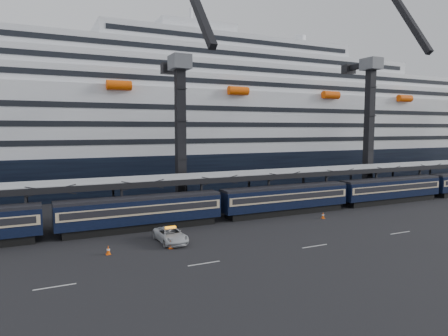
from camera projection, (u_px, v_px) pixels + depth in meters
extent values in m
plane|color=black|center=(385.00, 223.00, 49.46)|extent=(260.00, 260.00, 0.00)
cube|color=beige|center=(55.00, 287.00, 29.61)|extent=(3.00, 0.15, 0.02)
cube|color=beige|center=(204.00, 263.00, 34.74)|extent=(3.00, 0.15, 0.02)
cube|color=beige|center=(315.00, 246.00, 39.88)|extent=(3.00, 0.15, 0.02)
cube|color=beige|center=(400.00, 233.00, 45.01)|extent=(3.00, 0.15, 0.02)
cube|color=black|center=(142.00, 226.00, 46.43)|extent=(17.48, 2.40, 0.90)
cube|color=black|center=(142.00, 211.00, 46.25)|extent=(19.00, 2.80, 2.70)
cube|color=#CCB690|center=(142.00, 208.00, 46.22)|extent=(18.62, 2.92, 1.05)
cube|color=black|center=(142.00, 208.00, 46.21)|extent=(17.86, 2.98, 0.70)
cube|color=black|center=(141.00, 198.00, 46.10)|extent=(19.00, 2.50, 0.35)
cube|color=black|center=(285.00, 211.00, 54.98)|extent=(17.48, 2.40, 0.90)
cube|color=black|center=(286.00, 198.00, 54.81)|extent=(19.00, 2.80, 2.70)
cube|color=#CCB690|center=(286.00, 196.00, 54.78)|extent=(18.62, 2.92, 1.05)
cube|color=black|center=(286.00, 195.00, 54.77)|extent=(17.86, 2.98, 0.70)
cube|color=black|center=(286.00, 187.00, 54.66)|extent=(19.00, 2.50, 0.35)
cube|color=black|center=(390.00, 200.00, 63.54)|extent=(17.48, 2.40, 0.90)
cube|color=black|center=(391.00, 188.00, 63.36)|extent=(19.00, 2.80, 2.70)
cube|color=#CCB690|center=(391.00, 187.00, 63.33)|extent=(18.62, 2.92, 1.05)
cube|color=black|center=(391.00, 186.00, 63.33)|extent=(17.86, 2.98, 0.70)
cube|color=black|center=(391.00, 179.00, 63.21)|extent=(19.00, 2.50, 0.35)
cube|color=#9EA2A6|center=(315.00, 170.00, 61.51)|extent=(130.00, 6.00, 0.25)
cube|color=black|center=(327.00, 174.00, 58.85)|extent=(130.00, 0.25, 0.70)
cube|color=black|center=(303.00, 170.00, 64.24)|extent=(130.00, 0.25, 0.70)
cube|color=black|center=(26.00, 214.00, 42.15)|extent=(0.25, 0.25, 5.40)
cube|color=black|center=(27.00, 205.00, 47.18)|extent=(0.25, 0.25, 5.40)
cube|color=black|center=(122.00, 206.00, 46.43)|extent=(0.25, 0.25, 5.40)
cube|color=black|center=(113.00, 199.00, 51.46)|extent=(0.25, 0.25, 5.40)
cube|color=black|center=(202.00, 200.00, 50.71)|extent=(0.25, 0.25, 5.40)
cube|color=black|center=(186.00, 193.00, 55.74)|extent=(0.25, 0.25, 5.40)
cube|color=black|center=(269.00, 194.00, 54.98)|extent=(0.25, 0.25, 5.40)
cube|color=black|center=(249.00, 189.00, 60.02)|extent=(0.25, 0.25, 5.40)
cube|color=black|center=(326.00, 190.00, 59.26)|extent=(0.25, 0.25, 5.40)
cube|color=black|center=(303.00, 185.00, 64.29)|extent=(0.25, 0.25, 5.40)
cube|color=black|center=(376.00, 185.00, 63.54)|extent=(0.25, 0.25, 5.40)
cube|color=black|center=(351.00, 181.00, 68.57)|extent=(0.25, 0.25, 5.40)
cube|color=black|center=(419.00, 182.00, 67.82)|extent=(0.25, 0.25, 5.40)
cube|color=black|center=(393.00, 178.00, 72.85)|extent=(0.25, 0.25, 5.40)
cube|color=black|center=(430.00, 175.00, 77.13)|extent=(0.25, 0.25, 5.40)
cube|color=black|center=(225.00, 165.00, 90.45)|extent=(200.00, 28.00, 7.00)
cube|color=silver|center=(225.00, 123.00, 89.52)|extent=(190.00, 26.88, 12.00)
cube|color=silver|center=(225.00, 89.00, 88.79)|extent=(160.00, 24.64, 3.00)
cube|color=black|center=(252.00, 83.00, 77.67)|extent=(153.60, 0.12, 0.90)
cube|color=silver|center=(225.00, 75.00, 88.49)|extent=(124.00, 21.84, 3.00)
cube|color=black|center=(249.00, 69.00, 78.64)|extent=(119.04, 0.12, 0.90)
cube|color=silver|center=(225.00, 62.00, 88.20)|extent=(90.00, 19.04, 3.00)
cube|color=black|center=(246.00, 54.00, 79.60)|extent=(86.40, 0.12, 0.90)
cube|color=silver|center=(225.00, 48.00, 87.91)|extent=(56.00, 16.24, 3.00)
cube|color=black|center=(243.00, 40.00, 80.56)|extent=(53.76, 0.12, 0.90)
cube|color=silver|center=(191.00, 32.00, 84.24)|extent=(16.00, 12.00, 2.50)
cylinder|color=silver|center=(300.00, 42.00, 96.17)|extent=(2.80, 2.80, 3.00)
cylinder|color=#FE5508|center=(119.00, 85.00, 65.21)|extent=(4.00, 1.60, 1.60)
cylinder|color=#FE5508|center=(238.00, 91.00, 74.63)|extent=(4.00, 1.60, 1.60)
cylinder|color=#FE5508|center=(331.00, 95.00, 84.04)|extent=(4.00, 1.60, 1.60)
cylinder|color=#FE5508|center=(405.00, 98.00, 93.45)|extent=(4.00, 1.60, 1.60)
cube|color=#505358|center=(181.00, 203.00, 57.88)|extent=(4.50, 4.50, 2.00)
cube|color=black|center=(181.00, 134.00, 56.90)|extent=(1.30, 1.30, 18.00)
cube|color=#505358|center=(180.00, 62.00, 55.92)|extent=(2.60, 3.20, 2.00)
cube|color=black|center=(174.00, 65.00, 58.19)|extent=(0.90, 5.04, 0.90)
cube|color=black|center=(169.00, 69.00, 60.47)|extent=(2.20, 1.60, 1.60)
cube|color=#505358|center=(367.00, 188.00, 71.96)|extent=(4.50, 4.50, 2.00)
cube|color=black|center=(369.00, 127.00, 70.88)|extent=(1.30, 1.30, 20.00)
cube|color=#505358|center=(371.00, 64.00, 69.80)|extent=(2.60, 3.20, 2.00)
cube|color=black|center=(400.00, 7.00, 63.84)|extent=(0.90, 12.21, 16.90)
cube|color=black|center=(360.00, 66.00, 72.32)|extent=(0.90, 5.60, 0.90)
cube|color=black|center=(349.00, 69.00, 74.85)|extent=(2.20, 1.60, 1.60)
imported|color=silver|center=(171.00, 235.00, 41.25)|extent=(2.61, 5.44, 1.50)
cube|color=#FE5508|center=(108.00, 254.00, 37.27)|extent=(0.44, 0.44, 0.05)
cone|color=#FE5508|center=(108.00, 250.00, 37.22)|extent=(0.37, 0.37, 0.83)
cylinder|color=white|center=(108.00, 250.00, 37.22)|extent=(0.31, 0.31, 0.14)
cube|color=#FE5508|center=(171.00, 248.00, 39.09)|extent=(0.42, 0.42, 0.04)
cone|color=#FE5508|center=(171.00, 244.00, 39.05)|extent=(0.36, 0.36, 0.80)
cylinder|color=white|center=(171.00, 244.00, 39.05)|extent=(0.30, 0.30, 0.13)
cube|color=#FE5508|center=(323.00, 218.00, 52.28)|extent=(0.42, 0.42, 0.04)
cone|color=#FE5508|center=(323.00, 215.00, 52.24)|extent=(0.35, 0.35, 0.80)
cylinder|color=white|center=(323.00, 215.00, 52.24)|extent=(0.30, 0.30, 0.13)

